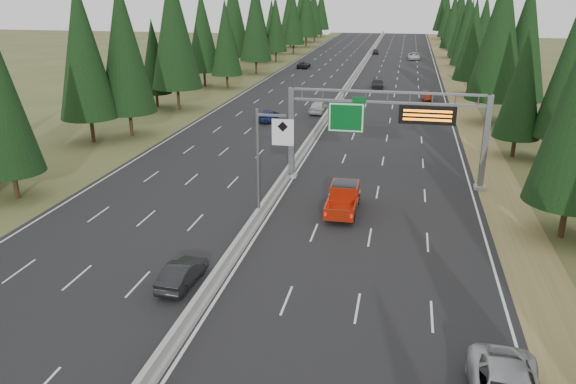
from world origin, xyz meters
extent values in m
cube|color=black|center=(0.00, 80.00, 0.04)|extent=(32.00, 260.00, 0.08)
cube|color=olive|center=(17.80, 80.00, 0.03)|extent=(3.60, 260.00, 0.06)
cube|color=#435025|center=(-17.80, 80.00, 0.03)|extent=(3.60, 260.00, 0.06)
cube|color=gray|center=(0.00, 80.00, 0.23)|extent=(0.70, 260.00, 0.30)
cube|color=gray|center=(0.00, 80.00, 0.63)|extent=(0.30, 260.00, 0.60)
cube|color=slate|center=(0.35, 35.00, 3.98)|extent=(0.45, 0.45, 7.80)
cube|color=gray|center=(0.35, 35.00, 0.23)|extent=(0.90, 0.90, 0.30)
cube|color=slate|center=(16.20, 35.00, 3.98)|extent=(0.45, 0.45, 7.80)
cube|color=gray|center=(16.20, 35.00, 0.23)|extent=(0.90, 0.90, 0.30)
cube|color=slate|center=(8.28, 35.00, 7.80)|extent=(15.85, 0.35, 0.16)
cube|color=slate|center=(8.28, 35.00, 6.96)|extent=(15.85, 0.35, 0.16)
cube|color=#054C19|center=(5.00, 34.75, 5.63)|extent=(3.00, 0.10, 2.50)
cube|color=silver|center=(5.00, 34.69, 5.63)|extent=(2.85, 0.02, 2.35)
cube|color=#054C19|center=(6.00, 34.75, 7.13)|extent=(1.10, 0.10, 0.45)
cube|color=black|center=(11.50, 34.70, 6.13)|extent=(4.50, 0.40, 1.50)
cube|color=orange|center=(11.50, 34.48, 6.48)|extent=(3.80, 0.02, 0.18)
cube|color=orange|center=(11.50, 34.48, 6.13)|extent=(3.80, 0.02, 0.18)
cube|color=orange|center=(11.50, 34.48, 5.78)|extent=(3.80, 0.02, 0.18)
cylinder|color=slate|center=(0.00, 25.00, 4.08)|extent=(0.20, 0.20, 8.00)
cube|color=gray|center=(0.00, 25.00, 0.18)|extent=(0.50, 0.50, 0.20)
cube|color=slate|center=(1.00, 25.00, 7.68)|extent=(2.00, 0.15, 0.15)
cube|color=silver|center=(1.80, 24.88, 6.58)|extent=(1.50, 0.06, 1.80)
cylinder|color=black|center=(20.49, 26.34, 1.27)|extent=(0.40, 0.40, 2.54)
cylinder|color=black|center=(20.45, 45.86, 0.99)|extent=(0.40, 0.40, 1.98)
cone|color=black|center=(20.45, 45.86, 7.17)|extent=(4.45, 4.45, 10.38)
cylinder|color=black|center=(24.46, 44.77, 1.28)|extent=(0.40, 0.40, 2.57)
cone|color=black|center=(24.46, 44.77, 9.30)|extent=(5.77, 5.77, 13.47)
cylinder|color=black|center=(20.08, 60.71, 1.50)|extent=(0.40, 0.40, 3.00)
cone|color=black|center=(20.08, 60.71, 10.89)|extent=(6.76, 6.76, 15.77)
cylinder|color=black|center=(23.26, 62.65, 1.36)|extent=(0.40, 0.40, 2.73)
cone|color=black|center=(23.26, 62.65, 9.88)|extent=(6.13, 6.13, 14.31)
cylinder|color=black|center=(19.20, 81.01, 1.16)|extent=(0.40, 0.40, 2.32)
cone|color=black|center=(19.20, 81.01, 8.41)|extent=(5.22, 5.22, 12.18)
cylinder|color=black|center=(23.50, 79.02, 0.89)|extent=(0.40, 0.40, 1.77)
cone|color=black|center=(23.50, 79.02, 6.43)|extent=(3.99, 3.99, 9.32)
cylinder|color=black|center=(19.94, 99.74, 1.18)|extent=(0.40, 0.40, 2.37)
cone|color=black|center=(19.94, 99.74, 8.58)|extent=(5.33, 5.33, 12.43)
cylinder|color=black|center=(24.95, 98.12, 1.42)|extent=(0.40, 0.40, 2.84)
cone|color=black|center=(24.95, 98.12, 10.31)|extent=(6.40, 6.40, 14.93)
cylinder|color=black|center=(20.23, 116.82, 1.07)|extent=(0.40, 0.40, 2.14)
cone|color=black|center=(20.23, 116.82, 7.77)|extent=(4.82, 4.82, 11.26)
cylinder|color=black|center=(24.62, 114.94, 1.18)|extent=(0.40, 0.40, 2.36)
cone|color=black|center=(24.62, 114.94, 8.57)|extent=(5.32, 5.32, 12.41)
cylinder|color=black|center=(19.44, 132.42, 1.15)|extent=(0.40, 0.40, 2.31)
cone|color=black|center=(19.44, 132.42, 8.37)|extent=(5.20, 5.20, 12.12)
cylinder|color=black|center=(23.85, 134.71, 1.08)|extent=(0.40, 0.40, 2.15)
cone|color=black|center=(23.85, 134.71, 7.81)|extent=(4.85, 4.85, 11.31)
cylinder|color=black|center=(20.40, 151.45, 0.93)|extent=(0.40, 0.40, 1.85)
cone|color=black|center=(20.40, 151.45, 6.72)|extent=(4.17, 4.17, 9.73)
cylinder|color=black|center=(24.58, 153.15, 1.26)|extent=(0.40, 0.40, 2.51)
cone|color=black|center=(24.58, 153.15, 9.10)|extent=(5.65, 5.65, 13.18)
cylinder|color=black|center=(20.16, 168.07, 1.11)|extent=(0.40, 0.40, 2.22)
cone|color=black|center=(20.16, 168.07, 8.03)|extent=(4.98, 4.98, 11.63)
cylinder|color=black|center=(23.71, 167.77, 1.35)|extent=(0.40, 0.40, 2.71)
cone|color=black|center=(23.71, 167.77, 9.82)|extent=(6.09, 6.09, 14.22)
cylinder|color=black|center=(20.00, 186.61, 1.40)|extent=(0.40, 0.40, 2.80)
cone|color=black|center=(20.00, 186.61, 10.15)|extent=(6.30, 6.30, 14.69)
cylinder|color=black|center=(23.82, 188.92, 1.06)|extent=(0.40, 0.40, 2.12)
cone|color=black|center=(23.82, 188.92, 7.69)|extent=(4.77, 4.77, 11.14)
cylinder|color=black|center=(-19.83, 25.40, 1.11)|extent=(0.40, 0.40, 2.21)
cone|color=black|center=(-19.83, 25.40, 8.02)|extent=(4.98, 4.98, 11.61)
cylinder|color=black|center=(-20.30, 45.97, 1.36)|extent=(0.40, 0.40, 2.73)
cone|color=black|center=(-20.30, 45.97, 9.88)|extent=(6.13, 6.13, 14.31)
cylinder|color=black|center=(-23.13, 42.62, 1.35)|extent=(0.40, 0.40, 2.71)
cone|color=black|center=(-23.13, 42.62, 9.81)|extent=(6.09, 6.09, 14.21)
cylinder|color=black|center=(-20.72, 60.86, 1.50)|extent=(0.40, 0.40, 3.01)
cone|color=black|center=(-20.72, 60.86, 10.89)|extent=(6.76, 6.76, 15.78)
cylinder|color=black|center=(-24.41, 62.01, 0.96)|extent=(0.40, 0.40, 1.92)
cone|color=black|center=(-24.41, 62.01, 6.97)|extent=(4.33, 4.33, 10.09)
cylinder|color=black|center=(-19.49, 78.89, 1.14)|extent=(0.40, 0.40, 2.28)
cone|color=black|center=(-19.49, 78.89, 8.27)|extent=(5.13, 5.13, 11.97)
cylinder|color=black|center=(-24.00, 80.48, 1.25)|extent=(0.40, 0.40, 2.51)
cone|color=black|center=(-24.00, 80.48, 9.10)|extent=(5.65, 5.65, 13.18)
cylinder|color=black|center=(-19.06, 95.99, 1.36)|extent=(0.40, 0.40, 2.72)
cone|color=black|center=(-19.06, 95.99, 9.84)|extent=(6.11, 6.11, 14.26)
cylinder|color=black|center=(-24.35, 99.20, 1.48)|extent=(0.40, 0.40, 2.95)
cone|color=black|center=(-24.35, 99.20, 10.70)|extent=(6.64, 6.64, 15.50)
cylinder|color=black|center=(-19.87, 116.48, 1.15)|extent=(0.40, 0.40, 2.30)
cone|color=black|center=(-19.87, 116.48, 8.35)|extent=(5.18, 5.18, 12.09)
cylinder|color=black|center=(-24.20, 115.58, 1.45)|extent=(0.40, 0.40, 2.90)
cone|color=black|center=(-24.20, 115.58, 10.49)|extent=(6.51, 6.51, 15.20)
cylinder|color=black|center=(-19.09, 132.98, 1.23)|extent=(0.40, 0.40, 2.46)
cone|color=black|center=(-19.09, 132.98, 8.93)|extent=(5.54, 5.54, 12.93)
cylinder|color=black|center=(-24.75, 133.08, 1.06)|extent=(0.40, 0.40, 2.13)
cone|color=black|center=(-24.75, 133.08, 7.71)|extent=(4.79, 4.79, 11.17)
cylinder|color=black|center=(-19.20, 151.92, 1.45)|extent=(0.40, 0.40, 2.90)
cone|color=black|center=(-19.20, 151.92, 10.53)|extent=(6.53, 6.53, 15.25)
cylinder|color=black|center=(-23.52, 150.69, 1.42)|extent=(0.40, 0.40, 2.83)
cone|color=black|center=(-23.52, 150.69, 10.26)|extent=(6.37, 6.37, 14.86)
cylinder|color=black|center=(-19.44, 167.97, 1.19)|extent=(0.40, 0.40, 2.37)
cone|color=black|center=(-19.44, 167.97, 8.61)|extent=(5.34, 5.34, 12.47)
cylinder|color=black|center=(-23.91, 170.00, 1.36)|extent=(0.40, 0.40, 2.72)
cone|color=black|center=(-23.91, 170.00, 9.86)|extent=(6.12, 6.12, 14.27)
cylinder|color=black|center=(-20.43, 188.03, 1.27)|extent=(0.40, 0.40, 2.53)
cone|color=black|center=(-20.43, 188.03, 9.18)|extent=(5.70, 5.70, 13.29)
cylinder|color=black|center=(-23.35, 186.85, 1.16)|extent=(0.40, 0.40, 2.31)
cone|color=black|center=(-23.35, 186.85, 8.39)|extent=(5.21, 5.21, 12.15)
cylinder|color=black|center=(4.82, 25.86, 0.50)|extent=(0.32, 0.84, 0.84)
cylinder|color=black|center=(6.62, 25.86, 0.50)|extent=(0.32, 0.84, 0.84)
cylinder|color=black|center=(4.82, 29.34, 0.50)|extent=(0.32, 0.84, 0.84)
cylinder|color=black|center=(6.62, 29.34, 0.50)|extent=(0.32, 0.84, 0.84)
cube|color=#9C1E09|center=(5.72, 27.65, 0.66)|extent=(2.11, 5.91, 0.32)
cube|color=#9C1E09|center=(5.72, 28.60, 1.40)|extent=(2.01, 2.32, 1.16)
cube|color=black|center=(5.72, 28.60, 1.72)|extent=(1.80, 2.01, 0.58)
cube|color=#9C1E09|center=(4.72, 26.07, 1.03)|extent=(0.11, 2.53, 0.63)
cube|color=#9C1E09|center=(6.72, 26.07, 1.03)|extent=(0.11, 2.53, 0.63)
cube|color=#9C1E09|center=(5.72, 24.80, 1.03)|extent=(2.11, 0.11, 0.63)
imported|color=#166329|center=(10.37, 62.54, 0.85)|extent=(1.85, 4.53, 1.54)
imported|color=#52150B|center=(12.84, 74.35, 0.73)|extent=(1.59, 4.04, 1.31)
imported|color=black|center=(5.00, 84.49, 0.76)|extent=(2.11, 4.74, 1.35)
imported|color=silver|center=(10.97, 126.37, 0.88)|extent=(2.75, 5.77, 1.59)
imported|color=black|center=(1.50, 136.48, 0.72)|extent=(1.84, 3.90, 1.29)
imported|color=black|center=(-1.78, 15.00, 0.77)|extent=(1.65, 4.23, 1.37)
imported|color=#171F50|center=(-6.87, 56.25, 0.76)|extent=(1.97, 4.74, 1.37)
imported|color=#BCBCBC|center=(-1.50, 62.14, 0.90)|extent=(2.18, 4.93, 1.65)
imported|color=black|center=(-11.56, 106.44, 0.76)|extent=(2.30, 4.93, 1.36)
camera|label=1|loc=(9.66, -10.92, 15.59)|focal=35.00mm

